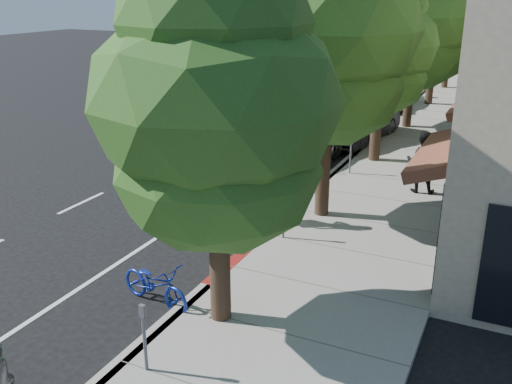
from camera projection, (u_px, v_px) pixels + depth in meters
The scene contains 17 objects.
ground at pixel (228, 271), 13.39m from camera, with size 120.00×120.00×0.00m, color black.
sidewalk at pixel (400, 182), 19.24m from camera, with size 4.60×56.00×0.15m, color gray.
curb at pixel (334, 173), 20.16m from camera, with size 0.30×56.00×0.15m, color #9E998E.
curb_red_segment at pixel (247, 251), 14.21m from camera, with size 0.32×4.00×0.15m, color maroon.
street_tree_0 at pixel (216, 107), 9.85m from camera, with size 4.47×4.47×7.09m.
street_tree_1 at pixel (329, 34), 14.68m from camera, with size 4.83×4.83×8.25m.
street_tree_2 at pixel (382, 47), 20.06m from camera, with size 3.96×3.96×6.86m.
street_tree_3 at pixel (416, 18), 24.92m from camera, with size 5.65×5.65×8.29m.
street_tree_4 at pixel (437, 21), 30.17m from camera, with size 3.95×3.95×7.22m.
street_tree_5 at pixel (452, 13), 35.21m from camera, with size 4.92×4.92×7.71m.
cyclist at pixel (288, 196), 15.52m from camera, with size 0.67×0.44×1.85m, color beige.
bicycle at pixel (155, 284), 11.82m from camera, with size 0.65×1.87×0.98m, color #162B9A.
silver_suv at pixel (278, 145), 20.77m from camera, with size 2.82×6.11×1.70m, color silver.
dark_sedan at pixel (359, 122), 24.22m from camera, with size 1.79×5.15×1.70m, color black.
white_pickup at pixel (378, 91), 31.16m from camera, with size 2.54×6.25×1.81m, color white.
dark_suv_far at pixel (398, 77), 36.56m from camera, with size 1.95×4.85×1.65m, color black.
pedestrian at pixel (422, 162), 17.81m from camera, with size 0.96×0.74×1.97m, color black.
Camera 1 is at (5.70, -10.53, 6.31)m, focal length 40.00 mm.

